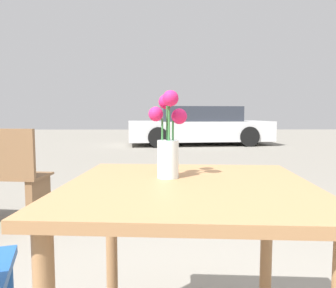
# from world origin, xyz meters

# --- Properties ---
(table_front) EXTENTS (0.85, 0.85, 0.74)m
(table_front) POSITION_xyz_m (0.00, 0.00, 0.62)
(table_front) COLOR #9E7047
(table_front) RESTS_ON ground_plane
(flower_vase) EXTENTS (0.13, 0.13, 0.30)m
(flower_vase) POSITION_xyz_m (-0.07, 0.09, 0.86)
(flower_vase) COLOR silver
(flower_vase) RESTS_ON table_front
(parked_car) EXTENTS (4.62, 2.36, 1.21)m
(parked_car) POSITION_xyz_m (1.00, 9.48, 0.58)
(parked_car) COLOR silver
(parked_car) RESTS_ON ground_plane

